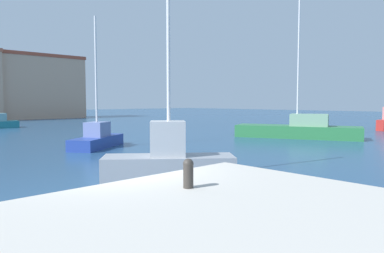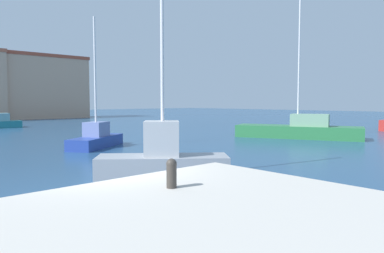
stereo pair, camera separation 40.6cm
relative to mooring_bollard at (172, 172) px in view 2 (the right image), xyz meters
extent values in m
plane|color=navy|center=(15.10, 22.54, -1.39)|extent=(160.00, 160.00, 0.00)
cylinder|color=#38332D|center=(0.00, 0.00, -0.07)|extent=(0.19, 0.19, 0.44)
sphere|color=#38332D|center=(0.00, 0.00, 0.15)|extent=(0.20, 0.20, 0.20)
cube|color=#233D93|center=(5.93, 14.06, -1.07)|extent=(4.41, 3.66, 0.63)
cube|color=#6E7DB1|center=(5.96, 14.08, -0.33)|extent=(1.75, 1.66, 0.84)
cylinder|color=silver|center=(5.93, 14.06, 2.66)|extent=(0.12, 0.12, 6.83)
cube|color=gray|center=(3.51, 4.75, -0.99)|extent=(4.35, 3.91, 0.79)
cube|color=#ADB0B5|center=(3.49, 4.77, 0.00)|extent=(1.60, 1.59, 1.20)
cylinder|color=silver|center=(3.51, 4.75, 2.97)|extent=(0.12, 0.12, 7.13)
cube|color=#28703D|center=(19.29, 9.02, -0.94)|extent=(5.59, 8.93, 0.89)
cube|color=gray|center=(19.63, 8.25, -0.07)|extent=(2.68, 3.07, 0.86)
cylinder|color=silver|center=(19.29, 9.02, 5.41)|extent=(0.12, 0.12, 11.83)
cube|color=tan|center=(17.22, 52.90, 3.26)|extent=(12.85, 6.59, 9.29)
cube|color=#9E4733|center=(17.22, 52.90, 8.16)|extent=(13.10, 6.72, 0.50)
camera|label=1|loc=(-4.41, -4.72, 1.28)|focal=33.85mm
camera|label=2|loc=(-4.11, -5.00, 1.28)|focal=33.85mm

